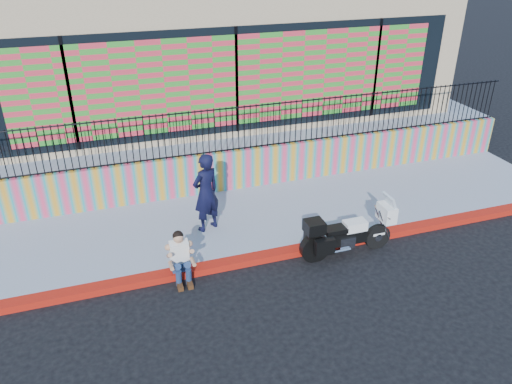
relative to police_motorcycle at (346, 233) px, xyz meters
name	(u,v)px	position (x,y,z in m)	size (l,w,h in m)	color
ground	(291,254)	(-1.12, 0.35, -0.55)	(90.00, 90.00, 0.00)	black
red_curb	(291,252)	(-1.12, 0.35, -0.48)	(16.00, 0.30, 0.15)	#AC0F0C
sidewalk	(266,216)	(-1.12, 2.00, -0.48)	(16.00, 3.00, 0.15)	#878FA2
mural_wall	(247,168)	(-1.12, 3.60, 0.15)	(16.00, 0.20, 1.10)	#EE3E6A
metal_fence	(247,127)	(-1.12, 3.60, 1.30)	(15.80, 0.04, 1.20)	black
elevated_platform	(204,113)	(-1.12, 8.70, 0.07)	(16.00, 10.00, 1.25)	#878FA2
storefront_building	(202,38)	(-1.12, 8.48, 2.69)	(14.00, 8.06, 4.00)	tan
police_motorcycle	(346,233)	(0.00, 0.00, 0.00)	(2.12, 0.70, 1.32)	black
police_officer	(206,193)	(-2.67, 1.77, 0.54)	(0.69, 0.45, 1.89)	black
seated_man	(181,262)	(-3.58, 0.21, -0.10)	(0.54, 0.71, 1.06)	navy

